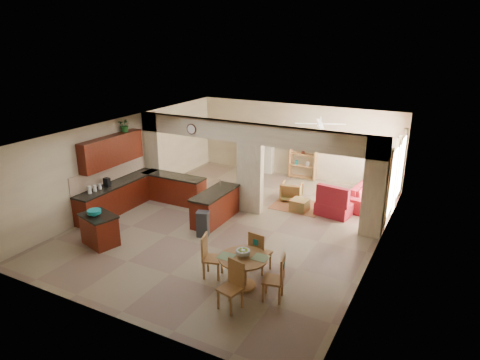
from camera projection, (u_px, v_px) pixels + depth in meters
The scene contains 39 objects.
floor at pixel (235, 223), 12.63m from camera, with size 10.00×10.00×0.00m, color #82735A.
ceiling at pixel (234, 130), 11.71m from camera, with size 10.00×10.00×0.00m, color white.
wall_back at pixel (297, 141), 16.35m from camera, with size 8.00×8.00×0.00m, color beige.
wall_front at pixel (108, 254), 7.98m from camera, with size 8.00×8.00×0.00m, color beige.
wall_left at pixel (127, 160), 13.92m from camera, with size 10.00×10.00×0.00m, color beige.
wall_right at pixel (379, 203), 10.42m from camera, with size 10.00×10.00×0.00m, color beige.
partition_left_pier at pixel (154, 154), 14.63m from camera, with size 0.60×0.25×2.80m, color beige.
partition_center_pier at pixel (250, 178), 13.10m from camera, with size 0.80×0.25×2.20m, color beige.
partition_right_pier at pixel (375, 188), 11.38m from camera, with size 0.60×0.25×2.80m, color beige.
partition_header at pixel (251, 133), 12.65m from camera, with size 8.00×0.25×0.60m, color beige.
kitchen_counter at pixel (142, 193), 13.70m from camera, with size 2.52×3.29×1.48m.
upper_cabinets at pixel (112, 151), 13.00m from camera, with size 0.35×2.40×0.90m, color #3C0C06.
peninsula at pixel (215, 206), 12.65m from camera, with size 0.70×1.85×0.91m.
wall_clock at pixel (191, 129), 13.41m from camera, with size 0.34×0.34×0.03m, color #482418.
rug at pixel (298, 206), 13.86m from camera, with size 1.60×1.30×0.01m, color brown.
fireplace at pixel (257, 156), 17.17m from camera, with size 1.60×0.35×1.20m.
shelving_unit at pixel (303, 156), 16.21m from camera, with size 1.00×0.32×1.80m, color #945733.
window_a at pixel (392, 182), 12.42m from camera, with size 0.02×0.90×1.90m, color white.
window_b at pixel (401, 167), 13.84m from camera, with size 0.02×0.90×1.90m, color white.
glazed_door at pixel (396, 179), 13.18m from camera, with size 0.02×0.70×2.10m, color white.
drape_a_left at pixel (387, 188), 11.93m from camera, with size 0.10×0.28×2.30m, color #431E1B.
drape_a_right at pixel (394, 176), 12.94m from camera, with size 0.10×0.28×2.30m, color #431E1B.
drape_b_left at pixel (397, 172), 13.36m from camera, with size 0.10×0.28×2.30m, color #431E1B.
drape_b_right at pixel (402, 162), 14.36m from camera, with size 0.10×0.28×2.30m, color #431E1B.
ceiling_fan at pixel (320, 124), 13.64m from camera, with size 1.00×1.00×0.10m, color white.
kitchen_island at pixel (100, 230), 11.23m from camera, with size 1.12×0.93×0.84m.
teal_bowl at pixel (94, 213), 11.02m from camera, with size 0.35×0.35×0.17m, color teal.
trash_can at pixel (203, 225), 11.71m from camera, with size 0.31×0.27×0.67m, color #2F2F31.
dining_table at pixel (243, 267), 9.30m from camera, with size 1.08×1.08×0.74m.
fruit_bowl at pixel (243, 253), 9.24m from camera, with size 0.31×0.31×0.16m, color #8BBB28.
sofa at pixel (373, 194), 13.88m from camera, with size 0.95×2.43×0.71m, color maroon.
chaise at pixel (334, 208), 13.16m from camera, with size 1.01×0.83×0.40m, color maroon.
armchair at pixel (292, 191), 14.25m from camera, with size 0.67×0.69×0.63m, color #9C321C.
ottoman at pixel (299, 205), 13.43m from camera, with size 0.51×0.51×0.37m, color #9C321C.
plant at pixel (125, 125), 13.34m from camera, with size 0.39×0.34×0.43m, color #124615.
chair_north at pixel (259, 251), 9.87m from camera, with size 0.48×0.48×1.02m.
chair_east at pixel (277, 276), 8.83m from camera, with size 0.50×0.50×1.02m.
chair_south at pixel (233, 283), 8.60m from camera, with size 0.50×0.50×1.02m.
chair_west at pixel (209, 254), 9.71m from camera, with size 0.52×0.52×1.02m.
Camera 1 is at (5.48, -10.13, 5.33)m, focal length 32.00 mm.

